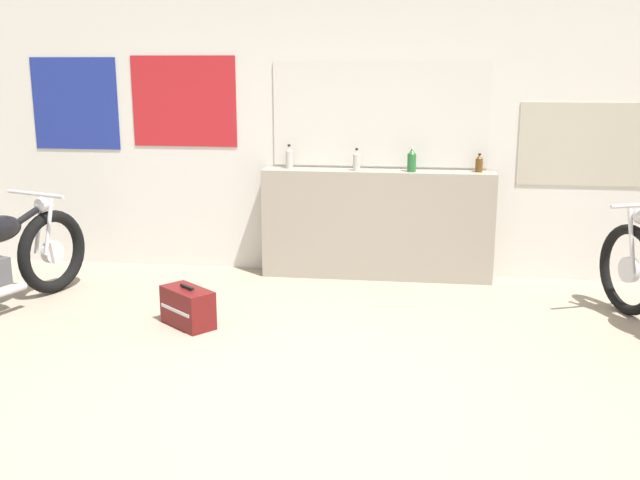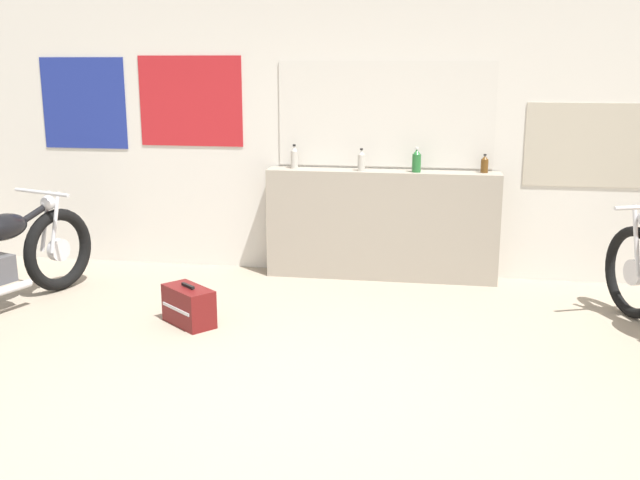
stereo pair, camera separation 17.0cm
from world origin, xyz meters
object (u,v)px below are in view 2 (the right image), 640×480
bottle_center (417,161)px  bottle_leftmost (294,158)px  bottle_left_center (361,161)px  hard_case_darkred (189,306)px  bottle_right_center (485,164)px

bottle_center → bottle_leftmost: bearing=176.9°
bottle_left_center → hard_case_darkred: bearing=-127.9°
bottle_left_center → hard_case_darkred: (-1.18, -1.51, -0.97)m
bottle_leftmost → bottle_right_center: size_ratio=1.34×
bottle_leftmost → bottle_left_center: bottle_leftmost is taller
bottle_leftmost → bottle_left_center: bearing=-5.7°
bottle_left_center → hard_case_darkred: size_ratio=0.42×
bottle_left_center → hard_case_darkred: bottle_left_center is taller
bottle_leftmost → bottle_left_center: size_ratio=1.09×
bottle_center → bottle_left_center: bearing=-179.8°
bottle_leftmost → bottle_center: 1.15m
bottle_left_center → bottle_right_center: 1.12m
bottle_center → hard_case_darkred: 2.46m
bottle_leftmost → bottle_left_center: (0.64, -0.06, -0.01)m
bottle_left_center → bottle_right_center: size_ratio=1.23×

